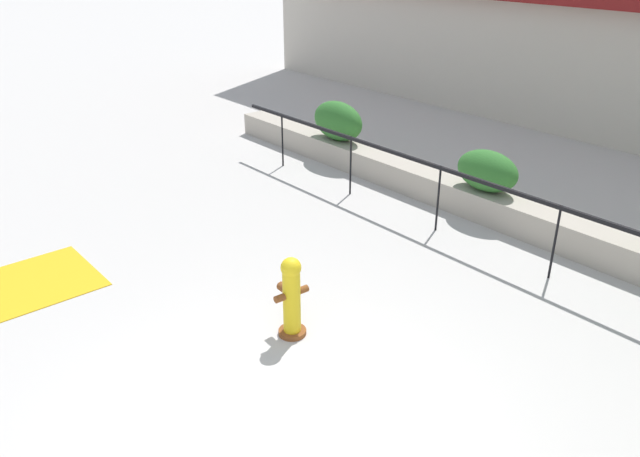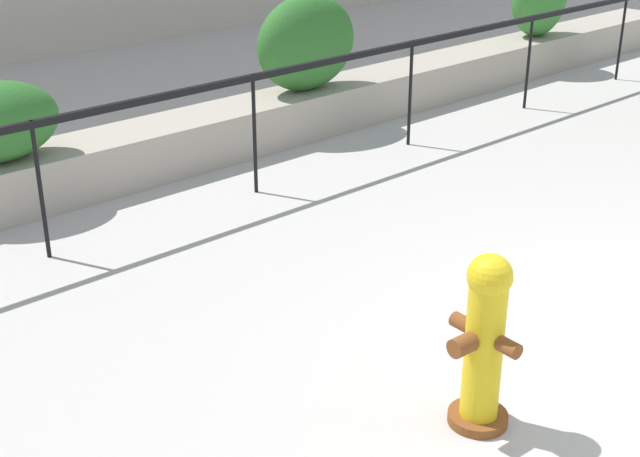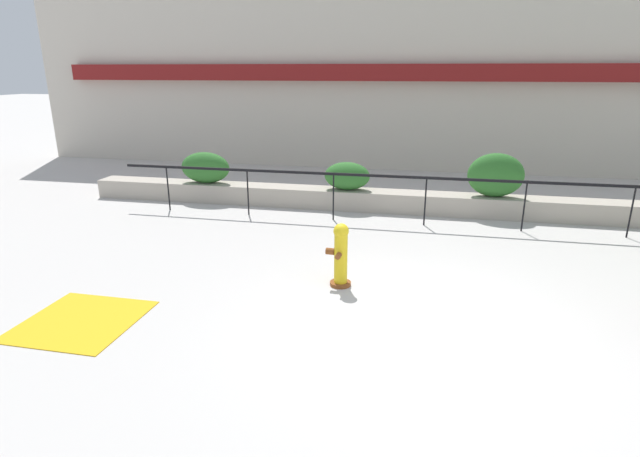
{
  "view_description": "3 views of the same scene",
  "coord_description": "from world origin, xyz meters",
  "px_view_note": "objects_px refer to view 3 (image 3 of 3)",
  "views": [
    {
      "loc": [
        3.89,
        -2.82,
        4.57
      ],
      "look_at": [
        -2.09,
        2.27,
        0.85
      ],
      "focal_mm": 35.0,
      "sensor_mm": 36.0,
      "label": 1
    },
    {
      "loc": [
        -4.89,
        -1.42,
        3.14
      ],
      "look_at": [
        -1.27,
        2.59,
        0.75
      ],
      "focal_mm": 50.0,
      "sensor_mm": 36.0,
      "label": 2
    },
    {
      "loc": [
        -0.06,
        -6.43,
        3.45
      ],
      "look_at": [
        -1.91,
        2.28,
        0.61
      ],
      "focal_mm": 28.0,
      "sensor_mm": 36.0,
      "label": 3
    }
  ],
  "objects_px": {
    "hedge_bush_2": "(496,175)",
    "hedge_bush_1": "(347,176)",
    "hedge_bush_0": "(205,168)",
    "fire_hydrant": "(341,254)"
  },
  "relations": [
    {
      "from": "hedge_bush_1",
      "to": "hedge_bush_0",
      "type": "bearing_deg",
      "value": 180.0
    },
    {
      "from": "hedge_bush_2",
      "to": "fire_hydrant",
      "type": "distance_m",
      "value": 5.69
    },
    {
      "from": "hedge_bush_1",
      "to": "hedge_bush_2",
      "type": "height_order",
      "value": "hedge_bush_2"
    },
    {
      "from": "hedge_bush_0",
      "to": "hedge_bush_1",
      "type": "distance_m",
      "value": 3.89
    },
    {
      "from": "fire_hydrant",
      "to": "hedge_bush_1",
      "type": "bearing_deg",
      "value": 97.86
    },
    {
      "from": "hedge_bush_0",
      "to": "hedge_bush_2",
      "type": "distance_m",
      "value": 7.5
    },
    {
      "from": "hedge_bush_2",
      "to": "hedge_bush_1",
      "type": "bearing_deg",
      "value": 180.0
    },
    {
      "from": "hedge_bush_1",
      "to": "fire_hydrant",
      "type": "height_order",
      "value": "hedge_bush_1"
    },
    {
      "from": "hedge_bush_0",
      "to": "hedge_bush_2",
      "type": "bearing_deg",
      "value": 0.0
    },
    {
      "from": "hedge_bush_0",
      "to": "hedge_bush_1",
      "type": "height_order",
      "value": "hedge_bush_0"
    }
  ]
}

